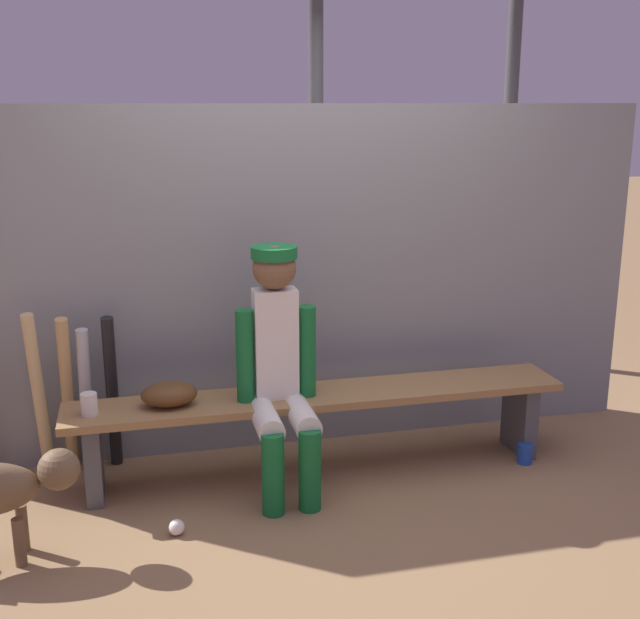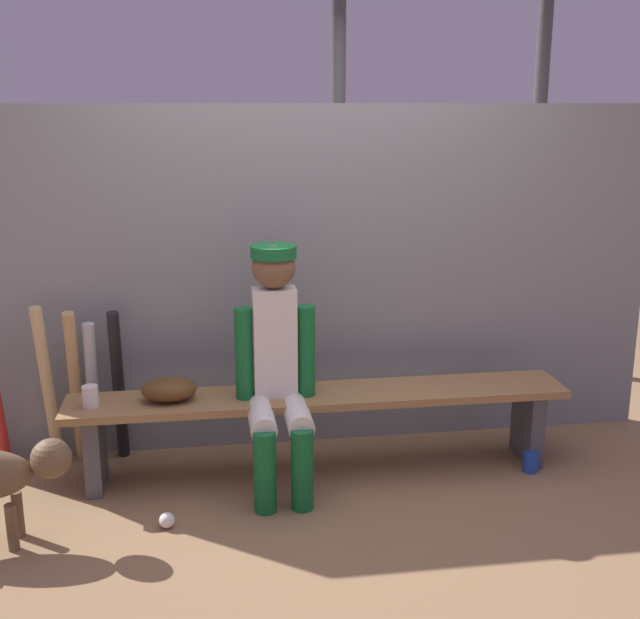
# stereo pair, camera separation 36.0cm
# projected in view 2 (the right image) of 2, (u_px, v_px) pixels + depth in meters

# --- Properties ---
(ground_plane) EXTENTS (30.00, 30.00, 0.00)m
(ground_plane) POSITION_uv_depth(u_px,v_px,m) (320.00, 472.00, 4.28)
(ground_plane) COLOR olive
(chainlink_fence) EXTENTS (4.01, 0.03, 1.92)m
(chainlink_fence) POSITION_uv_depth(u_px,v_px,m) (309.00, 280.00, 4.45)
(chainlink_fence) COLOR gray
(chainlink_fence) RESTS_ON ground_plane
(dugout_bench) EXTENTS (2.62, 0.36, 0.45)m
(dugout_bench) POSITION_uv_depth(u_px,v_px,m) (320.00, 410.00, 4.19)
(dugout_bench) COLOR olive
(dugout_bench) RESTS_ON ground_plane
(player_seated) EXTENTS (0.41, 0.55, 1.24)m
(player_seated) POSITION_uv_depth(u_px,v_px,m) (277.00, 362.00, 3.97)
(player_seated) COLOR silver
(player_seated) RESTS_ON ground_plane
(baseball_glove) EXTENTS (0.28, 0.20, 0.12)m
(baseball_glove) POSITION_uv_depth(u_px,v_px,m) (169.00, 389.00, 4.04)
(baseball_glove) COLOR #593819
(baseball_glove) RESTS_ON dugout_bench
(bat_aluminum_black) EXTENTS (0.07, 0.19, 0.87)m
(bat_aluminum_black) POSITION_uv_depth(u_px,v_px,m) (119.00, 386.00, 4.31)
(bat_aluminum_black) COLOR black
(bat_aluminum_black) RESTS_ON ground_plane
(bat_aluminum_silver) EXTENTS (0.09, 0.16, 0.81)m
(bat_aluminum_silver) POSITION_uv_depth(u_px,v_px,m) (93.00, 393.00, 4.29)
(bat_aluminum_silver) COLOR #B7B7BC
(bat_aluminum_silver) RESTS_ON ground_plane
(bat_wood_tan) EXTENTS (0.08, 0.23, 0.88)m
(bat_wood_tan) POSITION_uv_depth(u_px,v_px,m) (76.00, 387.00, 4.28)
(bat_wood_tan) COLOR tan
(bat_wood_tan) RESTS_ON ground_plane
(bat_wood_natural) EXTENTS (0.10, 0.21, 0.91)m
(bat_wood_natural) POSITION_uv_depth(u_px,v_px,m) (48.00, 386.00, 4.24)
(bat_wood_natural) COLOR tan
(bat_wood_natural) RESTS_ON ground_plane
(baseball) EXTENTS (0.07, 0.07, 0.07)m
(baseball) POSITION_uv_depth(u_px,v_px,m) (167.00, 520.00, 3.71)
(baseball) COLOR white
(baseball) RESTS_ON ground_plane
(cup_on_ground) EXTENTS (0.08, 0.08, 0.11)m
(cup_on_ground) POSITION_uv_depth(u_px,v_px,m) (531.00, 462.00, 4.27)
(cup_on_ground) COLOR #1E47AD
(cup_on_ground) RESTS_ON ground_plane
(cup_on_bench) EXTENTS (0.08, 0.08, 0.11)m
(cup_on_bench) POSITION_uv_depth(u_px,v_px,m) (90.00, 396.00, 3.95)
(cup_on_bench) COLOR silver
(cup_on_bench) RESTS_ON dugout_bench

